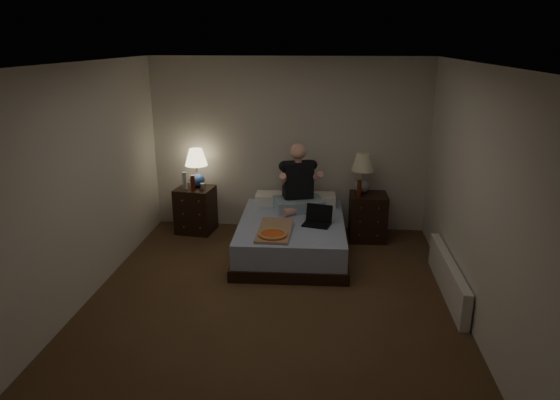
# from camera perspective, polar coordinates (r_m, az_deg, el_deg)

# --- Properties ---
(floor) EXTENTS (4.00, 4.50, 0.00)m
(floor) POSITION_cam_1_polar(r_m,az_deg,el_deg) (5.58, -0.89, -11.20)
(floor) COLOR brown
(floor) RESTS_ON ground
(ceiling) EXTENTS (4.00, 4.50, 0.00)m
(ceiling) POSITION_cam_1_polar(r_m,az_deg,el_deg) (4.88, -1.03, 15.38)
(ceiling) COLOR white
(ceiling) RESTS_ON ground
(wall_back) EXTENTS (4.00, 0.00, 2.50)m
(wall_back) POSITION_cam_1_polar(r_m,az_deg,el_deg) (7.27, 1.01, 6.27)
(wall_back) COLOR silver
(wall_back) RESTS_ON ground
(wall_front) EXTENTS (4.00, 0.00, 2.50)m
(wall_front) POSITION_cam_1_polar(r_m,az_deg,el_deg) (3.03, -5.72, -11.08)
(wall_front) COLOR silver
(wall_front) RESTS_ON ground
(wall_left) EXTENTS (0.00, 4.50, 2.50)m
(wall_left) POSITION_cam_1_polar(r_m,az_deg,el_deg) (5.67, -21.50, 1.65)
(wall_left) COLOR silver
(wall_left) RESTS_ON ground
(wall_right) EXTENTS (0.00, 4.50, 2.50)m
(wall_right) POSITION_cam_1_polar(r_m,az_deg,el_deg) (5.27, 21.22, 0.52)
(wall_right) COLOR silver
(wall_right) RESTS_ON ground
(bed) EXTENTS (1.41, 1.85, 0.45)m
(bed) POSITION_cam_1_polar(r_m,az_deg,el_deg) (6.61, 1.34, -4.20)
(bed) COLOR #5D79BA
(bed) RESTS_ON floor
(nightstand_left) EXTENTS (0.57, 0.53, 0.67)m
(nightstand_left) POSITION_cam_1_polar(r_m,az_deg,el_deg) (7.41, -9.61, -1.11)
(nightstand_left) COLOR black
(nightstand_left) RESTS_ON floor
(nightstand_right) EXTENTS (0.52, 0.47, 0.66)m
(nightstand_right) POSITION_cam_1_polar(r_m,az_deg,el_deg) (7.13, 9.99, -1.92)
(nightstand_right) COLOR black
(nightstand_right) RESTS_ON floor
(lamp_left) EXTENTS (0.33, 0.33, 0.56)m
(lamp_left) POSITION_cam_1_polar(r_m,az_deg,el_deg) (7.31, -9.51, 3.64)
(lamp_left) COLOR #2A4C9C
(lamp_left) RESTS_ON nightstand_left
(lamp_right) EXTENTS (0.38, 0.38, 0.56)m
(lamp_right) POSITION_cam_1_polar(r_m,az_deg,el_deg) (7.02, 9.41, 3.02)
(lamp_right) COLOR gray
(lamp_right) RESTS_ON nightstand_right
(water_bottle) EXTENTS (0.07, 0.07, 0.25)m
(water_bottle) POSITION_cam_1_polar(r_m,az_deg,el_deg) (7.26, -10.84, 2.19)
(water_bottle) COLOR #B4BECB
(water_bottle) RESTS_ON nightstand_left
(soda_can) EXTENTS (0.07, 0.07, 0.10)m
(soda_can) POSITION_cam_1_polar(r_m,az_deg,el_deg) (7.18, -8.88, 1.51)
(soda_can) COLOR #A4A49F
(soda_can) RESTS_ON nightstand_left
(beer_bottle_left) EXTENTS (0.06, 0.06, 0.23)m
(beer_bottle_left) POSITION_cam_1_polar(r_m,az_deg,el_deg) (7.14, -9.93, 1.90)
(beer_bottle_left) COLOR #5D1F0D
(beer_bottle_left) RESTS_ON nightstand_left
(beer_bottle_right) EXTENTS (0.06, 0.06, 0.23)m
(beer_bottle_right) POSITION_cam_1_polar(r_m,az_deg,el_deg) (6.88, 9.03, 1.31)
(beer_bottle_right) COLOR #55200C
(beer_bottle_right) RESTS_ON nightstand_right
(person) EXTENTS (0.78, 0.69, 0.93)m
(person) POSITION_cam_1_polar(r_m,az_deg,el_deg) (6.81, 2.17, 2.58)
(person) COLOR black
(person) RESTS_ON bed
(laptop) EXTENTS (0.40, 0.35, 0.24)m
(laptop) POSITION_cam_1_polar(r_m,az_deg,el_deg) (6.34, 4.23, -1.88)
(laptop) COLOR black
(laptop) RESTS_ON bed
(pizza_box) EXTENTS (0.42, 0.77, 0.08)m
(pizza_box) POSITION_cam_1_polar(r_m,az_deg,el_deg) (5.94, -0.83, -4.05)
(pizza_box) COLOR tan
(pizza_box) RESTS_ON bed
(radiator) EXTENTS (0.10, 1.60, 0.40)m
(radiator) POSITION_cam_1_polar(r_m,az_deg,el_deg) (5.90, 18.64, -8.33)
(radiator) COLOR silver
(radiator) RESTS_ON floor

